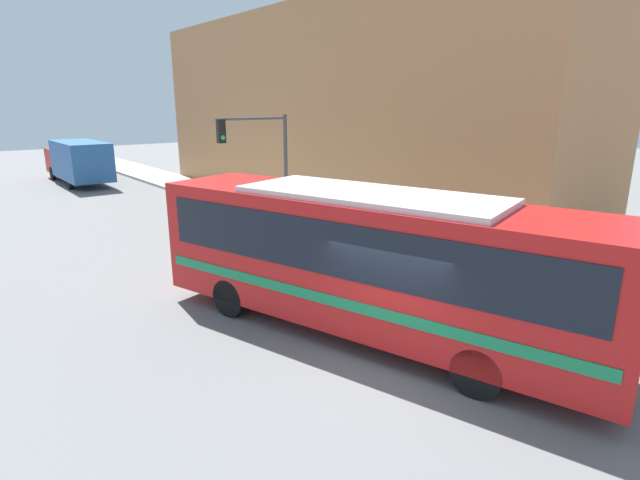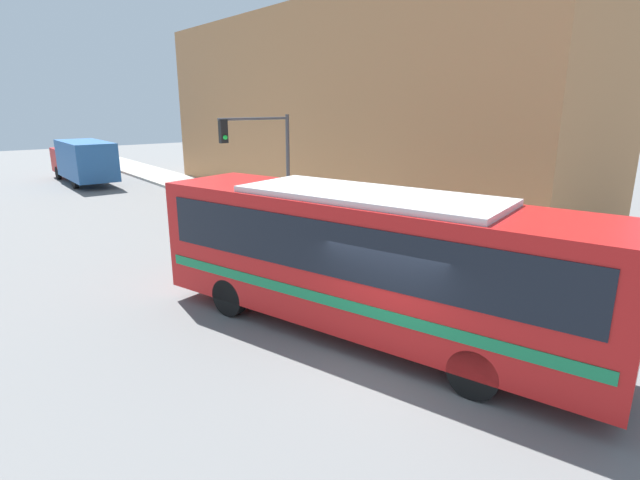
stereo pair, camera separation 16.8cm
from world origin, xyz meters
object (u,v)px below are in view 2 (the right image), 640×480
parking_meter (351,219)px  traffic_light_pole (263,149)px  pedestrian_near_corner (392,226)px  delivery_truck (83,160)px  city_bus (367,255)px  fire_hydrant (415,253)px

parking_meter → traffic_light_pole: bearing=103.8°
parking_meter → pedestrian_near_corner: 1.64m
delivery_truck → parking_meter: size_ratio=6.50×
city_bus → parking_meter: size_ratio=8.39×
parking_meter → pedestrian_near_corner: bearing=-66.5°
city_bus → parking_meter: bearing=35.2°
traffic_light_pole → parking_meter: bearing=-76.2°
traffic_light_pole → parking_meter: (1.06, -4.31, -2.30)m
traffic_light_pole → delivery_truck: bearing=99.4°
fire_hydrant → city_bus: bearing=-150.6°
fire_hydrant → delivery_truck: bearing=99.0°
fire_hydrant → traffic_light_pole: traffic_light_pole is taller
delivery_truck → parking_meter: (4.05, -22.43, -0.50)m
delivery_truck → traffic_light_pole: (2.99, -18.12, 1.80)m
city_bus → delivery_truck: (0.57, 28.24, -0.37)m
pedestrian_near_corner → parking_meter: bearing=113.5°
traffic_light_pole → city_bus: bearing=-109.3°
city_bus → delivery_truck: city_bus is taller
fire_hydrant → parking_meter: bearing=90.0°
city_bus → pedestrian_near_corner: 6.88m
traffic_light_pole → pedestrian_near_corner: size_ratio=2.91×
city_bus → traffic_light_pole: size_ratio=2.39×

